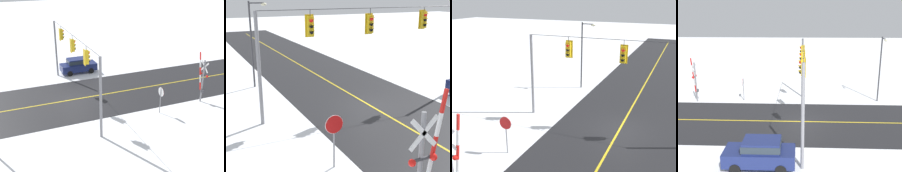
% 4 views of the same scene
% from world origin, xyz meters
% --- Properties ---
extents(ground_plane, '(160.00, 160.00, 0.00)m').
position_xyz_m(ground_plane, '(0.00, 0.00, 0.00)').
color(ground_plane, white).
extents(road_asphalt, '(9.00, 80.00, 0.01)m').
position_xyz_m(road_asphalt, '(0.00, 6.00, 0.00)').
color(road_asphalt, black).
rests_on(road_asphalt, ground).
extents(lane_centre_line, '(0.14, 72.00, 0.01)m').
position_xyz_m(lane_centre_line, '(0.00, 6.00, 0.01)').
color(lane_centre_line, gold).
rests_on(lane_centre_line, ground).
extents(signal_span, '(14.20, 0.47, 6.22)m').
position_xyz_m(signal_span, '(-0.02, -0.01, 4.25)').
color(signal_span, gray).
rests_on(signal_span, ground).
extents(stop_sign, '(0.80, 0.09, 2.35)m').
position_xyz_m(stop_sign, '(-5.40, -5.99, 1.71)').
color(stop_sign, gray).
rests_on(stop_sign, ground).
extents(railroad_crossing, '(1.28, 0.31, 4.57)m').
position_xyz_m(railroad_crossing, '(-4.83, -10.66, 2.27)').
color(railroad_crossing, gray).
rests_on(railroad_crossing, ground).
extents(streetlamp_near, '(1.39, 0.28, 6.50)m').
position_xyz_m(streetlamp_near, '(-5.59, 7.66, 3.92)').
color(streetlamp_near, '#38383D').
rests_on(streetlamp_near, ground).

